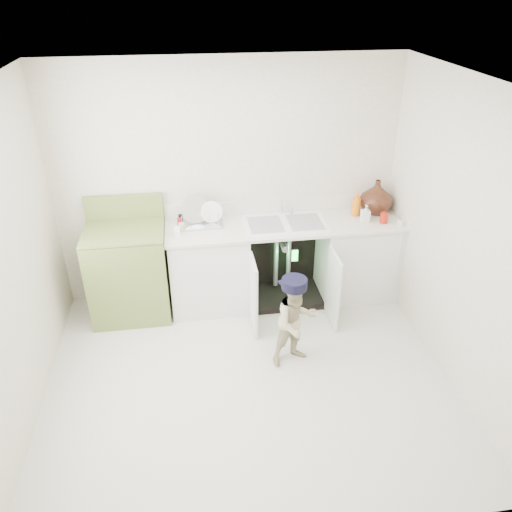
# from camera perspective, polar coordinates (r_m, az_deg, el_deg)

# --- Properties ---
(ground) EXTENTS (3.50, 3.50, 0.00)m
(ground) POSITION_cam_1_polar(r_m,az_deg,el_deg) (4.56, -0.88, -13.70)
(ground) COLOR beige
(ground) RESTS_ON ground
(room_shell) EXTENTS (6.00, 5.50, 1.26)m
(room_shell) POSITION_cam_1_polar(r_m,az_deg,el_deg) (3.82, -1.03, 0.07)
(room_shell) COLOR silver
(room_shell) RESTS_ON ground
(counter_run) EXTENTS (2.44, 1.02, 1.26)m
(counter_run) POSITION_cam_1_polar(r_m,az_deg,el_deg) (5.32, 3.65, -0.28)
(counter_run) COLOR silver
(counter_run) RESTS_ON ground
(avocado_stove) EXTENTS (0.78, 0.65, 1.20)m
(avocado_stove) POSITION_cam_1_polar(r_m,az_deg,el_deg) (5.23, -14.30, -1.62)
(avocado_stove) COLOR olive
(avocado_stove) RESTS_ON ground
(repair_worker) EXTENTS (0.50, 0.91, 0.88)m
(repair_worker) POSITION_cam_1_polar(r_m,az_deg,el_deg) (4.47, 4.58, -7.37)
(repair_worker) COLOR beige
(repair_worker) RESTS_ON ground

